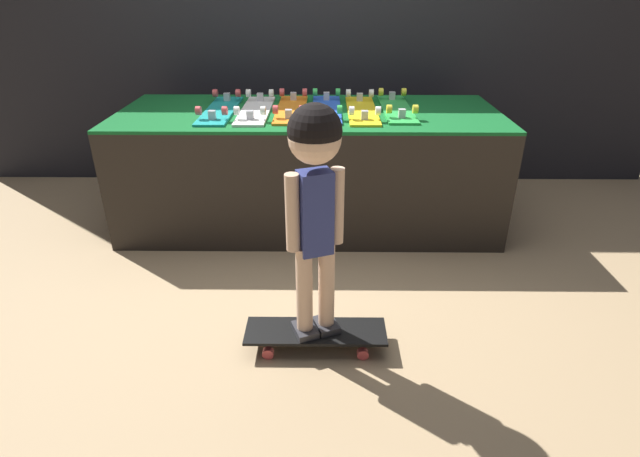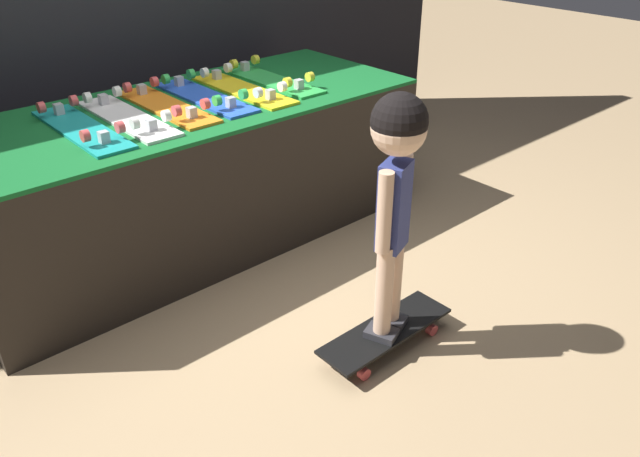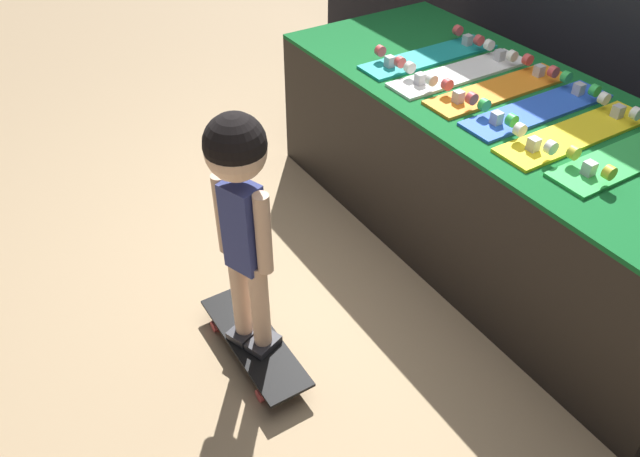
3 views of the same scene
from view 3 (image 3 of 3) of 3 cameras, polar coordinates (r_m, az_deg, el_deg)
name	(u,v)px [view 3 (image 3 of 3)]	position (r m, az deg, el deg)	size (l,w,h in m)	color
ground_plane	(396,276)	(3.03, 6.96, -4.38)	(16.00, 16.00, 0.00)	tan
display_rack	(500,174)	(3.13, 16.14, 4.84)	(2.46, 0.99, 0.77)	black
skateboard_teal_on_rack	(429,55)	(3.28, 9.97, 15.38)	(0.19, 0.76, 0.09)	teal
skateboard_white_on_rack	(461,71)	(3.13, 12.72, 13.86)	(0.19, 0.76, 0.09)	white
skateboard_orange_on_rack	(499,88)	(3.01, 16.08, 12.26)	(0.19, 0.76, 0.09)	orange
skateboard_blue_on_rack	(538,108)	(2.89, 19.32, 10.39)	(0.19, 0.76, 0.09)	blue
skateboard_yellow_on_rack	(576,132)	(2.75, 22.36, 8.17)	(0.19, 0.76, 0.09)	yellow
skateboard_green_on_rack	(631,154)	(2.68, 26.58, 6.09)	(0.19, 0.76, 0.09)	green
skateboard_on_floor	(254,342)	(2.63, -6.01, -10.32)	(0.65, 0.20, 0.09)	black
child	(240,197)	(2.13, -7.32, 2.92)	(0.24, 0.21, 1.04)	#2D2D33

